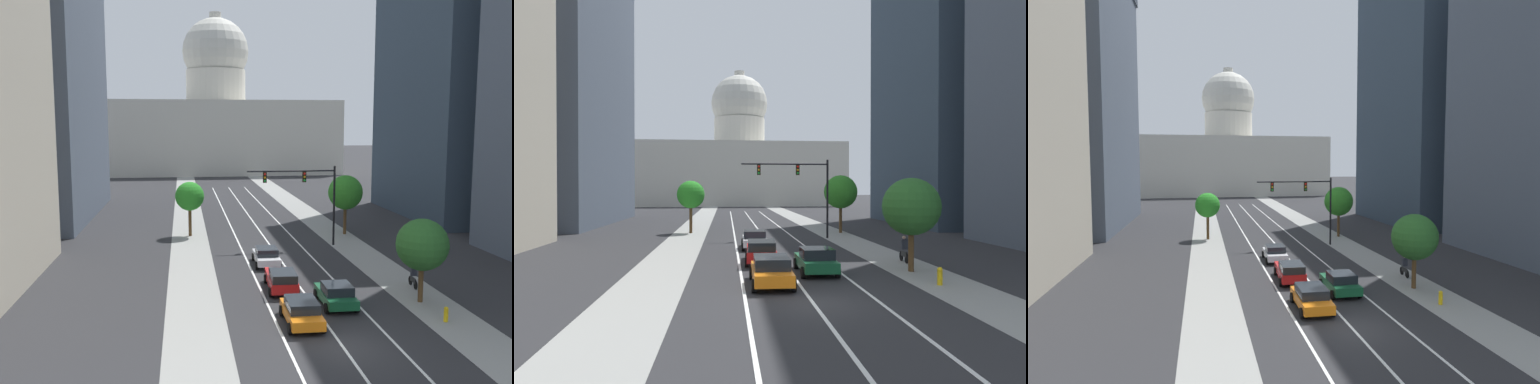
# 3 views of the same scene
# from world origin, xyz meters

# --- Properties ---
(ground_plane) EXTENTS (400.00, 400.00, 0.00)m
(ground_plane) POSITION_xyz_m (0.00, 40.00, 0.00)
(ground_plane) COLOR #2B2B2D
(sidewalk_left) EXTENTS (3.56, 130.00, 0.01)m
(sidewalk_left) POSITION_xyz_m (-7.43, 35.00, 0.01)
(sidewalk_left) COLOR gray
(sidewalk_left) RESTS_ON ground
(sidewalk_right) EXTENTS (3.56, 130.00, 0.01)m
(sidewalk_right) POSITION_xyz_m (7.43, 35.00, 0.01)
(sidewalk_right) COLOR gray
(sidewalk_right) RESTS_ON ground
(lane_stripe_left) EXTENTS (0.16, 90.00, 0.01)m
(lane_stripe_left) POSITION_xyz_m (-2.82, 25.00, 0.01)
(lane_stripe_left) COLOR white
(lane_stripe_left) RESTS_ON ground
(lane_stripe_center) EXTENTS (0.16, 90.00, 0.01)m
(lane_stripe_center) POSITION_xyz_m (0.00, 25.00, 0.01)
(lane_stripe_center) COLOR white
(lane_stripe_center) RESTS_ON ground
(lane_stripe_right) EXTENTS (0.16, 90.00, 0.01)m
(lane_stripe_right) POSITION_xyz_m (2.82, 25.00, 0.01)
(lane_stripe_right) COLOR white
(lane_stripe_right) RESTS_ON ground
(office_tower_far_left) EXTENTS (17.49, 29.07, 37.30)m
(office_tower_far_left) POSITION_xyz_m (-27.30, 43.18, 18.69)
(office_tower_far_left) COLOR #4C5666
(office_tower_far_left) RESTS_ON ground
(office_tower_far_right) EXTENTS (15.88, 22.93, 41.46)m
(office_tower_far_right) POSITION_xyz_m (26.52, 37.92, 20.76)
(office_tower_far_right) COLOR #334251
(office_tower_far_right) RESTS_ON ground
(capitol_building) EXTENTS (53.63, 28.60, 36.59)m
(capitol_building) POSITION_xyz_m (0.00, 103.89, 11.06)
(capitol_building) COLOR beige
(capitol_building) RESTS_ON ground
(car_red) EXTENTS (2.22, 4.65, 1.54)m
(car_red) POSITION_xyz_m (-1.43, 9.79, 0.81)
(car_red) COLOR red
(car_red) RESTS_ON ground
(car_white) EXTENTS (2.14, 4.25, 1.44)m
(car_white) POSITION_xyz_m (-1.41, 16.71, 0.75)
(car_white) COLOR silver
(car_white) RESTS_ON ground
(car_green) EXTENTS (2.14, 4.18, 1.47)m
(car_green) POSITION_xyz_m (1.41, 6.25, 0.75)
(car_green) COLOR #14512D
(car_green) RESTS_ON ground
(car_orange) EXTENTS (2.14, 4.31, 1.45)m
(car_orange) POSITION_xyz_m (-1.41, 3.47, 0.77)
(car_orange) COLOR orange
(car_orange) RESTS_ON ground
(traffic_signal_mast) EXTENTS (8.29, 0.39, 7.46)m
(traffic_signal_mast) POSITION_xyz_m (3.46, 23.03, 5.40)
(traffic_signal_mast) COLOR black
(traffic_signal_mast) RESTS_ON ground
(fire_hydrant) EXTENTS (0.26, 0.35, 0.91)m
(fire_hydrant) POSITION_xyz_m (6.94, 2.68, 0.46)
(fire_hydrant) COLOR yellow
(fire_hydrant) RESTS_ON ground
(cyclist) EXTENTS (0.38, 1.70, 1.72)m
(cyclist) POSITION_xyz_m (7.82, 9.28, 0.85)
(cyclist) COLOR black
(cyclist) RESTS_ON ground
(street_tree_far_right) EXTENTS (3.32, 3.32, 5.42)m
(street_tree_far_right) POSITION_xyz_m (6.99, 6.26, 3.74)
(street_tree_far_right) COLOR #51381E
(street_tree_far_right) RESTS_ON ground
(street_tree_near_right) EXTENTS (3.53, 3.53, 6.13)m
(street_tree_near_right) POSITION_xyz_m (8.46, 27.72, 4.34)
(street_tree_near_right) COLOR #51381E
(street_tree_near_right) RESTS_ON ground
(street_tree_mid_left) EXTENTS (2.92, 2.92, 5.54)m
(street_tree_mid_left) POSITION_xyz_m (-7.37, 28.95, 4.05)
(street_tree_mid_left) COLOR #51381E
(street_tree_mid_left) RESTS_ON ground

